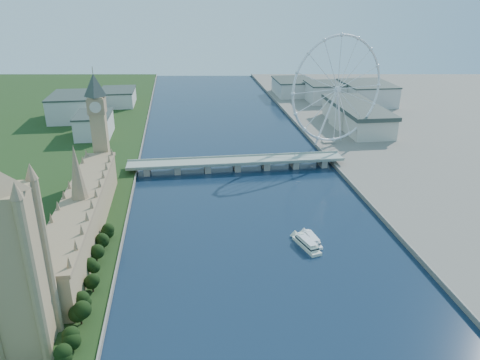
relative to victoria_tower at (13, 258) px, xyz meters
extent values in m
cube|color=tan|center=(0.00, 0.00, -8.49)|extent=(22.00, 22.00, 86.00)
cube|color=tan|center=(7.00, 115.00, -37.49)|extent=(24.00, 200.00, 28.00)
cone|color=#937A59|center=(7.00, 115.00, -1.49)|extent=(12.00, 12.00, 40.00)
cube|color=tan|center=(7.00, 223.00, -11.49)|extent=(13.00, 13.00, 80.00)
cube|color=#937A59|center=(7.00, 223.00, 20.51)|extent=(15.00, 15.00, 14.00)
pyramid|color=#2D3833|center=(7.00, 223.00, 48.51)|extent=(20.02, 20.02, 20.00)
cube|color=gray|center=(135.00, 245.00, -45.99)|extent=(220.00, 22.00, 2.00)
cube|color=gray|center=(45.00, 245.00, -50.74)|extent=(6.00, 20.00, 7.50)
cube|color=gray|center=(75.00, 245.00, -50.74)|extent=(6.00, 20.00, 7.50)
cube|color=gray|center=(105.00, 245.00, -50.74)|extent=(6.00, 20.00, 7.50)
cube|color=gray|center=(135.00, 245.00, -50.74)|extent=(6.00, 20.00, 7.50)
cube|color=gray|center=(165.00, 245.00, -50.74)|extent=(6.00, 20.00, 7.50)
cube|color=gray|center=(195.00, 245.00, -50.74)|extent=(6.00, 20.00, 7.50)
cube|color=gray|center=(225.00, 245.00, -50.74)|extent=(6.00, 20.00, 7.50)
torus|color=silver|center=(255.00, 300.00, 13.51)|extent=(113.60, 39.12, 118.60)
cylinder|color=silver|center=(255.00, 300.00, 13.51)|extent=(7.25, 6.61, 6.00)
cube|color=gray|center=(252.00, 310.00, -50.49)|extent=(14.00, 10.00, 2.00)
cube|color=beige|center=(-25.00, 375.00, -38.49)|extent=(40.00, 60.00, 26.00)
cube|color=beige|center=(-65.00, 465.00, -35.49)|extent=(60.00, 80.00, 32.00)
cube|color=beige|center=(-15.00, 545.00, -40.49)|extent=(50.00, 70.00, 22.00)
cube|color=beige|center=(315.00, 525.00, -37.49)|extent=(60.00, 60.00, 28.00)
cube|color=beige|center=(375.00, 505.00, -36.49)|extent=(70.00, 90.00, 30.00)
cube|color=beige|center=(275.00, 585.00, -39.49)|extent=(60.00, 80.00, 24.00)
camera|label=1|loc=(80.39, -199.47, 115.45)|focal=35.00mm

